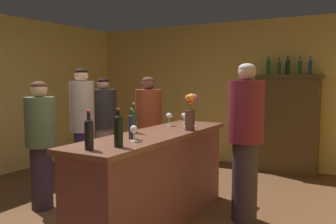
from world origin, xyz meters
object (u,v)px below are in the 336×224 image
at_px(display_bottle_center, 288,66).
at_px(patron_in_navy, 149,126).
at_px(display_bottle_midleft, 279,67).
at_px(bar_counter, 155,178).
at_px(wine_bottle_chardonnay, 89,133).
at_px(wine_glass_front, 169,116).
at_px(display_bottle_right, 310,66).
at_px(wine_glass_rear, 134,130).
at_px(display_cabinet, 287,122).
at_px(patron_tall, 82,127).
at_px(patron_near_entrance, 40,140).
at_px(bartender, 246,136).
at_px(wine_glass_mid, 184,116).
at_px(wine_bottle_pinot, 118,129).
at_px(wine_bottle_malbec, 132,125).
at_px(display_bottle_midright, 300,66).
at_px(wine_bottle_syrah, 134,120).
at_px(flower_arrangement, 190,110).
at_px(display_bottle_left, 268,66).
at_px(patron_redhead, 104,126).
at_px(wine_glass_spare, 188,117).
at_px(cheese_plate, 190,126).

height_order(display_bottle_center, patron_in_navy, display_bottle_center).
bearing_deg(display_bottle_midleft, bar_counter, -102.55).
xyz_separation_m(wine_bottle_chardonnay, wine_glass_front, (-0.18, 1.65, -0.03)).
bearing_deg(display_bottle_midleft, display_bottle_right, -0.00).
xyz_separation_m(wine_glass_front, display_bottle_center, (0.96, 2.25, 0.67)).
xyz_separation_m(wine_glass_rear, display_bottle_midleft, (0.55, 3.39, 0.67)).
height_order(display_cabinet, patron_tall, patron_tall).
xyz_separation_m(patron_near_entrance, bartender, (2.24, 0.86, 0.10)).
xyz_separation_m(wine_glass_front, display_bottle_right, (1.31, 2.25, 0.67)).
bearing_deg(wine_glass_mid, wine_bottle_pinot, -82.02).
distance_m(wine_bottle_malbec, display_bottle_midright, 3.48).
relative_size(wine_bottle_malbec, bartender, 0.17).
xyz_separation_m(wine_bottle_chardonnay, display_bottle_midleft, (0.63, 3.90, 0.63)).
xyz_separation_m(wine_bottle_syrah, flower_arrangement, (0.45, 0.47, 0.09)).
relative_size(wine_glass_front, wine_glass_rear, 1.05).
bearing_deg(bar_counter, wine_glass_mid, 96.40).
height_order(display_bottle_left, display_bottle_right, display_bottle_left).
bearing_deg(display_bottle_midleft, wine_glass_rear, -99.20).
bearing_deg(display_cabinet, flower_arrangement, -102.79).
bearing_deg(patron_redhead, display_bottle_midright, 83.55).
height_order(display_bottle_right, bartender, display_bottle_right).
xyz_separation_m(wine_bottle_malbec, display_bottle_right, (1.14, 3.28, 0.65)).
height_order(display_bottle_midleft, patron_near_entrance, display_bottle_midleft).
distance_m(flower_arrangement, patron_tall, 1.53).
height_order(wine_bottle_pinot, wine_glass_spare, wine_bottle_pinot).
xyz_separation_m(display_cabinet, patron_redhead, (-2.30, -1.92, 0.00)).
relative_size(wine_glass_front, wine_glass_spare, 1.09).
bearing_deg(wine_bottle_pinot, bar_counter, 99.66).
distance_m(wine_bottle_syrah, patron_redhead, 1.68).
bearing_deg(wine_glass_spare, bar_counter, -90.49).
bearing_deg(wine_bottle_pinot, wine_glass_front, 102.53).
relative_size(wine_glass_front, cheese_plate, 1.05).
bearing_deg(patron_tall, patron_in_navy, 70.61).
distance_m(wine_bottle_chardonnay, flower_arrangement, 1.44).
height_order(patron_in_navy, bartender, bartender).
xyz_separation_m(wine_bottle_chardonnay, cheese_plate, (0.09, 1.69, -0.14)).
bearing_deg(patron_redhead, patron_tall, -25.37).
relative_size(patron_near_entrance, bartender, 0.89).
height_order(wine_glass_front, flower_arrangement, flower_arrangement).
bearing_deg(bartender, patron_redhead, 0.92).
distance_m(wine_glass_mid, patron_in_navy, 0.91).
bearing_deg(cheese_plate, patron_near_entrance, -146.84).
relative_size(wine_glass_rear, patron_near_entrance, 0.10).
relative_size(wine_glass_mid, display_bottle_right, 0.46).
height_order(wine_bottle_syrah, patron_in_navy, patron_in_navy).
xyz_separation_m(display_bottle_midright, bartender, (-0.14, -2.33, -0.82)).
height_order(wine_glass_mid, patron_tall, patron_tall).
relative_size(wine_bottle_malbec, cheese_plate, 1.98).
bearing_deg(display_bottle_left, cheese_plate, -99.37).
height_order(cheese_plate, display_bottle_center, display_bottle_center).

